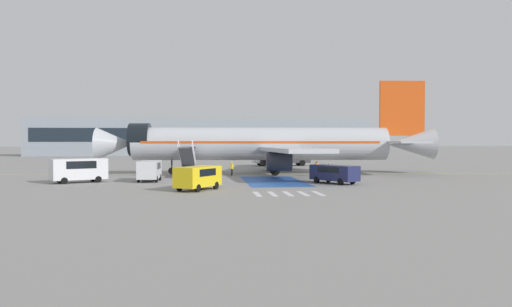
# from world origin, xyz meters

# --- Properties ---
(ground_plane) EXTENTS (600.00, 600.00, 0.00)m
(ground_plane) POSITION_xyz_m (0.00, 0.00, 0.00)
(ground_plane) COLOR gray
(apron_leadline_yellow) EXTENTS (74.94, 5.72, 0.01)m
(apron_leadline_yellow) POSITION_xyz_m (1.00, 0.94, 0.00)
(apron_leadline_yellow) COLOR gold
(apron_leadline_yellow) RESTS_ON ground_plane
(apron_stand_patch_blue) EXTENTS (5.86, 13.47, 0.01)m
(apron_stand_patch_blue) POSITION_xyz_m (1.00, -10.18, 0.00)
(apron_stand_patch_blue) COLOR #2856A8
(apron_stand_patch_blue) RESTS_ON ground_plane
(apron_walkway_bar_0) EXTENTS (0.44, 3.60, 0.01)m
(apron_walkway_bar_0) POSITION_xyz_m (-2.00, -22.16, 0.00)
(apron_walkway_bar_0) COLOR silver
(apron_walkway_bar_0) RESTS_ON ground_plane
(apron_walkway_bar_1) EXTENTS (0.44, 3.60, 0.01)m
(apron_walkway_bar_1) POSITION_xyz_m (-0.80, -22.16, 0.00)
(apron_walkway_bar_1) COLOR silver
(apron_walkway_bar_1) RESTS_ON ground_plane
(apron_walkway_bar_2) EXTENTS (0.44, 3.60, 0.01)m
(apron_walkway_bar_2) POSITION_xyz_m (0.40, -22.16, 0.00)
(apron_walkway_bar_2) COLOR silver
(apron_walkway_bar_2) RESTS_ON ground_plane
(apron_walkway_bar_3) EXTENTS (0.44, 3.60, 0.01)m
(apron_walkway_bar_3) POSITION_xyz_m (1.60, -22.16, 0.00)
(apron_walkway_bar_3) COLOR silver
(apron_walkway_bar_3) RESTS_ON ground_plane
(apron_walkway_bar_4) EXTENTS (0.44, 3.60, 0.01)m
(apron_walkway_bar_4) POSITION_xyz_m (2.80, -22.16, 0.00)
(apron_walkway_bar_4) COLOR silver
(apron_walkway_bar_4) RESTS_ON ground_plane
(airliner) EXTENTS (41.74, 32.63, 11.55)m
(airliner) POSITION_xyz_m (1.65, 0.90, 3.73)
(airliner) COLOR #B7BCC4
(airliner) RESTS_ON ground_plane
(boarding_stairs_forward) EXTENTS (2.55, 5.36, 4.24)m
(boarding_stairs_forward) POSITION_xyz_m (-7.87, -2.97, 1.02)
(boarding_stairs_forward) COLOR #ADB2BA
(boarding_stairs_forward) RESTS_ON ground_plane
(fuel_tanker) EXTENTS (9.51, 3.33, 3.43)m
(fuel_tanker) POSITION_xyz_m (6.87, 20.49, 1.73)
(fuel_tanker) COLOR #38383D
(fuel_tanker) RESTS_ON ground_plane
(service_van_0) EXTENTS (2.11, 4.30, 2.08)m
(service_van_0) POSITION_xyz_m (-11.46, -9.08, 1.25)
(service_van_0) COLOR silver
(service_van_0) RESTS_ON ground_plane
(service_van_1) EXTENTS (4.16, 5.13, 1.75)m
(service_van_1) POSITION_xyz_m (6.40, -13.62, 1.07)
(service_van_1) COLOR #1E234C
(service_van_1) RESTS_ON ground_plane
(service_van_2) EXTENTS (5.50, 4.19, 2.35)m
(service_van_2) POSITION_xyz_m (-18.17, -9.86, 1.39)
(service_van_2) COLOR silver
(service_van_2) RESTS_ON ground_plane
(service_van_3) EXTENTS (4.06, 4.84, 1.97)m
(service_van_3) POSITION_xyz_m (-6.53, -18.61, 1.19)
(service_van_3) COLOR yellow
(service_van_3) RESTS_ON ground_plane
(ground_crew_0) EXTENTS (0.48, 0.36, 1.74)m
(ground_crew_0) POSITION_xyz_m (7.05, -3.64, 1.00)
(ground_crew_0) COLOR #2D2D33
(ground_crew_0) RESTS_ON ground_plane
(ground_crew_1) EXTENTS (0.46, 0.47, 1.66)m
(ground_crew_1) POSITION_xyz_m (7.99, -5.59, 0.95)
(ground_crew_1) COLOR #2D2D33
(ground_crew_1) RESTS_ON ground_plane
(ground_crew_2) EXTENTS (0.42, 0.49, 1.63)m
(ground_crew_2) POSITION_xyz_m (-2.69, -1.68, 0.93)
(ground_crew_2) COLOR #2D2D33
(ground_crew_2) RESTS_ON ground_plane
(terminal_building) EXTENTS (93.35, 12.10, 10.30)m
(terminal_building) POSITION_xyz_m (-5.90, 80.46, 5.15)
(terminal_building) COLOR #89939E
(terminal_building) RESTS_ON ground_plane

